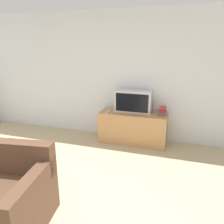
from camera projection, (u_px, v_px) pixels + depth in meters
wall_back at (106, 76)px, 4.61m from camera, size 9.00×0.06×2.60m
tv_stand at (133, 128)px, 4.43m from camera, size 1.34×0.49×0.63m
television at (133, 101)px, 4.37m from camera, size 0.72×0.31×0.43m
book_stack at (162, 111)px, 4.19m from camera, size 0.16×0.24×0.17m
remote_on_stand at (108, 112)px, 4.35m from camera, size 0.08×0.18×0.02m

